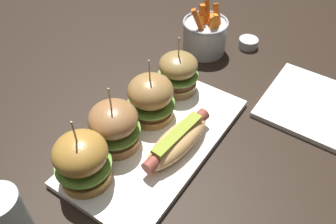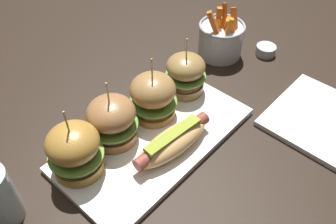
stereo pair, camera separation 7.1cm
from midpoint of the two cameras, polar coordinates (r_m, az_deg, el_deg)
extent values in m
plane|color=black|center=(0.73, -4.59, -5.02)|extent=(3.00, 3.00, 0.00)
cube|color=white|center=(0.72, -4.62, -4.66)|extent=(0.41, 0.21, 0.01)
ellipsoid|color=#E1A967|center=(0.68, -1.56, -5.00)|extent=(0.18, 0.07, 0.04)
cylinder|color=brown|center=(0.68, -1.56, -4.72)|extent=(0.18, 0.04, 0.03)
cube|color=olive|center=(0.66, -1.59, -3.83)|extent=(0.13, 0.03, 0.01)
cylinder|color=#A67630|center=(0.67, -16.15, -9.80)|extent=(0.09, 0.09, 0.02)
cylinder|color=#3C2815|center=(0.66, -16.47, -8.85)|extent=(0.09, 0.09, 0.02)
cylinder|color=#6B9E3D|center=(0.65, -16.65, -8.33)|extent=(0.10, 0.10, 0.00)
ellipsoid|color=#A67630|center=(0.63, -17.26, -6.50)|extent=(0.10, 0.10, 0.06)
cylinder|color=tan|center=(0.59, -18.20, -3.69)|extent=(0.00, 0.00, 0.06)
cylinder|color=#97673D|center=(0.71, -11.21, -4.51)|extent=(0.09, 0.09, 0.02)
cylinder|color=#44291B|center=(0.70, -11.42, -3.55)|extent=(0.09, 0.09, 0.01)
cylinder|color=#609338|center=(0.69, -11.52, -3.03)|extent=(0.10, 0.10, 0.00)
ellipsoid|color=#97673D|center=(0.67, -11.90, -1.22)|extent=(0.09, 0.09, 0.06)
cylinder|color=tan|center=(0.64, -12.48, 1.56)|extent=(0.00, 0.00, 0.06)
cylinder|color=olive|center=(0.76, -5.39, -0.16)|extent=(0.09, 0.09, 0.02)
cylinder|color=#4B2B1B|center=(0.74, -5.48, 0.74)|extent=(0.09, 0.09, 0.02)
cylinder|color=#609338|center=(0.74, -5.53, 1.29)|extent=(0.10, 0.10, 0.00)
ellipsoid|color=olive|center=(0.72, -5.71, 3.25)|extent=(0.10, 0.10, 0.06)
cylinder|color=tan|center=(0.69, -5.99, 6.17)|extent=(0.00, 0.00, 0.06)
cylinder|color=olive|center=(0.82, -0.90, 4.28)|extent=(0.09, 0.09, 0.02)
cylinder|color=brown|center=(0.80, -0.91, 5.34)|extent=(0.08, 0.08, 0.02)
cylinder|color=#6B9E3D|center=(0.80, -0.92, 5.94)|extent=(0.09, 0.09, 0.00)
ellipsoid|color=olive|center=(0.78, -0.95, 7.50)|extent=(0.09, 0.09, 0.05)
cylinder|color=tan|center=(0.76, -0.98, 9.93)|extent=(0.00, 0.00, 0.06)
cylinder|color=#B7BABF|center=(0.95, 3.77, 11.93)|extent=(0.11, 0.11, 0.08)
torus|color=#A8AAB2|center=(0.93, 3.90, 14.22)|extent=(0.12, 0.12, 0.01)
cube|color=#D55F20|center=(0.90, 2.86, 13.85)|extent=(0.04, 0.04, 0.09)
cube|color=orange|center=(0.93, 3.46, 13.70)|extent=(0.01, 0.02, 0.06)
cube|color=orange|center=(0.93, 4.42, 13.77)|extent=(0.03, 0.04, 0.06)
cube|color=#CB6317|center=(0.92, 4.20, 14.82)|extent=(0.03, 0.03, 0.09)
cube|color=#D46019|center=(0.93, 3.16, 14.61)|extent=(0.02, 0.02, 0.08)
cube|color=orange|center=(0.91, 5.53, 13.70)|extent=(0.05, 0.03, 0.07)
cube|color=orange|center=(0.92, 5.81, 14.45)|extent=(0.03, 0.04, 0.08)
cube|color=orange|center=(0.94, 5.30, 14.11)|extent=(0.02, 0.03, 0.05)
cube|color=orange|center=(0.90, 4.86, 13.35)|extent=(0.02, 0.02, 0.07)
cylinder|color=#B7BABF|center=(0.99, 10.84, 10.85)|extent=(0.05, 0.05, 0.02)
cylinder|color=tan|center=(0.99, 10.90, 11.20)|extent=(0.04, 0.04, 0.00)
cube|color=white|center=(0.85, 20.51, 0.86)|extent=(0.22, 0.22, 0.01)
cylinder|color=silver|center=(0.63, -27.66, -15.23)|extent=(0.06, 0.06, 0.11)
camera|label=1|loc=(0.04, -92.87, -2.84)|focal=37.66mm
camera|label=2|loc=(0.04, 87.13, 2.84)|focal=37.66mm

